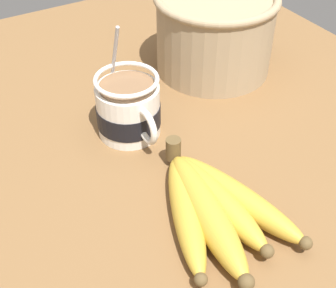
{
  "coord_description": "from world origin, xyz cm",
  "views": [
    {
      "loc": [
        45.49,
        -21.01,
        45.52
      ],
      "look_at": [
        6.58,
        2.01,
        7.26
      ],
      "focal_mm": 50.0,
      "sensor_mm": 36.0,
      "label": 1
    }
  ],
  "objects": [
    {
      "name": "table",
      "position": [
        0.0,
        0.0,
        1.65
      ],
      "size": [
        97.8,
        97.8,
        3.3
      ],
      "color": "brown",
      "rests_on": "ground"
    },
    {
      "name": "banana_bunch",
      "position": [
        16.48,
        2.14,
        5.07
      ],
      "size": [
        22.11,
        15.29,
        4.18
      ],
      "color": "brown",
      "rests_on": "table"
    },
    {
      "name": "coffee_mug",
      "position": [
        -2.65,
        1.12,
        7.25
      ],
      "size": [
        14.69,
        9.04,
        15.72
      ],
      "color": "white",
      "rests_on": "table"
    },
    {
      "name": "woven_basket",
      "position": [
        -11.17,
        21.41,
        10.24
      ],
      "size": [
        20.02,
        20.02,
        13.24
      ],
      "color": "tan",
      "rests_on": "table"
    }
  ]
}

